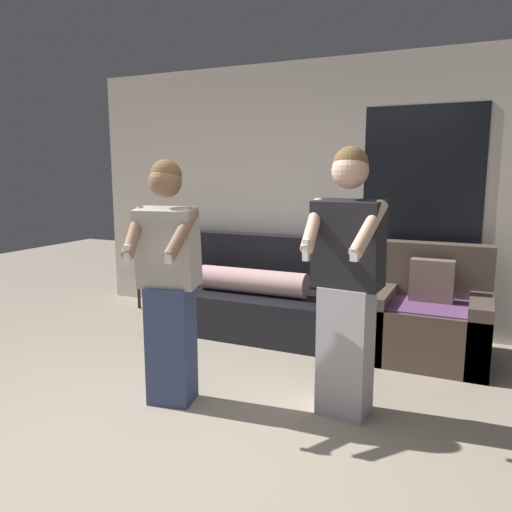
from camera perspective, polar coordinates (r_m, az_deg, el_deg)
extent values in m
plane|color=tan|center=(3.07, -10.45, -21.70)|extent=(14.00, 14.00, 0.00)
cube|color=silver|center=(5.25, 7.49, 6.96)|extent=(5.42, 0.06, 2.70)
cube|color=black|center=(5.01, 18.49, 8.72)|extent=(1.10, 0.01, 1.30)
cube|color=black|center=(5.07, 0.19, -6.21)|extent=(2.09, 0.98, 0.41)
cube|color=black|center=(5.31, 1.89, -0.36)|extent=(2.09, 0.22, 0.52)
cube|color=black|center=(5.47, -8.52, -4.36)|extent=(0.28, 0.98, 0.55)
cube|color=black|center=(4.76, 10.26, -6.53)|extent=(0.28, 0.98, 0.55)
cylinder|color=beige|center=(4.88, -0.40, -2.90)|extent=(1.10, 0.24, 0.24)
cube|color=brown|center=(4.56, 19.07, -8.11)|extent=(0.98, 0.84, 0.48)
cube|color=brown|center=(4.76, 19.77, -1.47)|extent=(0.98, 0.20, 0.48)
cube|color=brown|center=(4.60, 14.13, -7.08)|extent=(0.18, 0.84, 0.58)
cube|color=brown|center=(4.53, 24.16, -7.88)|extent=(0.18, 0.84, 0.58)
cube|color=#704275|center=(4.46, 19.19, -5.26)|extent=(0.83, 0.68, 0.01)
cube|color=#7A6656|center=(4.52, 19.45, -2.66)|extent=(0.36, 0.14, 0.36)
cube|color=#332319|center=(5.92, -10.82, 0.25)|extent=(0.52, 0.39, 0.04)
cylinder|color=#332319|center=(5.99, -13.29, -2.93)|extent=(0.04, 0.04, 0.62)
cylinder|color=#332319|center=(5.74, -9.80, -3.37)|extent=(0.04, 0.04, 0.62)
cylinder|color=#332319|center=(6.23, -11.57, -2.39)|extent=(0.04, 0.04, 0.62)
cylinder|color=#332319|center=(5.99, -8.16, -2.78)|extent=(0.04, 0.04, 0.62)
cube|color=tan|center=(5.97, -11.98, 1.11)|extent=(0.10, 0.02, 0.17)
cube|color=#384770|center=(3.54, -9.65, -9.90)|extent=(0.33, 0.29, 0.82)
cube|color=#ADA89E|center=(3.36, -10.06, 0.93)|extent=(0.43, 0.34, 0.54)
sphere|color=brown|center=(3.32, -10.34, 8.40)|extent=(0.22, 0.22, 0.22)
sphere|color=brown|center=(3.33, -10.26, 9.06)|extent=(0.21, 0.21, 0.21)
cylinder|color=brown|center=(3.28, -13.74, 2.67)|extent=(0.20, 0.36, 0.31)
cube|color=white|center=(3.16, -14.48, 0.06)|extent=(0.04, 0.04, 0.13)
cylinder|color=brown|center=(3.15, -8.52, 2.55)|extent=(0.09, 0.36, 0.31)
cube|color=white|center=(3.04, -9.93, -0.14)|extent=(0.05, 0.04, 0.08)
cube|color=#B2B2B7|center=(3.36, 10.17, -10.63)|extent=(0.34, 0.27, 0.86)
cube|color=black|center=(3.18, 10.49, 1.34)|extent=(0.45, 0.30, 0.56)
sphere|color=#DBAD8E|center=(3.15, 10.71, 9.60)|extent=(0.23, 0.23, 0.23)
sphere|color=brown|center=(3.16, 10.78, 10.32)|extent=(0.22, 0.22, 0.22)
cylinder|color=#DBAD8E|center=(3.10, 6.53, 3.51)|extent=(0.10, 0.36, 0.32)
cube|color=white|center=(2.97, 5.76, 0.69)|extent=(0.04, 0.04, 0.13)
cylinder|color=#DBAD8E|center=(2.97, 12.74, 3.08)|extent=(0.18, 0.36, 0.32)
cube|color=white|center=(2.86, 11.20, 0.21)|extent=(0.05, 0.04, 0.08)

